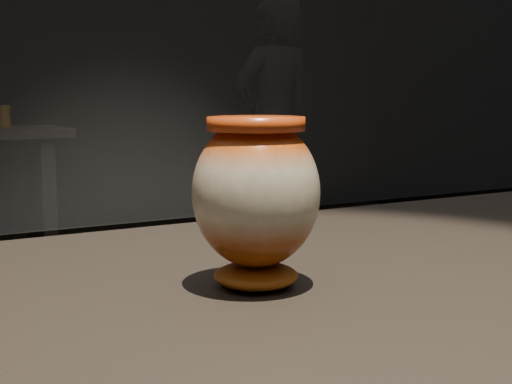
{
  "coord_description": "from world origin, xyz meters",
  "views": [
    {
      "loc": [
        -0.39,
        -0.71,
        1.13
      ],
      "look_at": [
        -0.0,
        -0.01,
        1.01
      ],
      "focal_mm": 50.0,
      "sensor_mm": 36.0,
      "label": 1
    }
  ],
  "objects": [
    {
      "name": "visitor",
      "position": [
        2.1,
        3.6,
        0.88
      ],
      "size": [
        0.7,
        0.51,
        1.77
      ],
      "primitive_type": "imported",
      "rotation": [
        0.0,
        0.0,
        3.28
      ],
      "color": "black",
      "rests_on": "ground"
    },
    {
      "name": "main_vase",
      "position": [
        -0.0,
        -0.01,
        1.01
      ],
      "size": [
        0.19,
        0.19,
        0.2
      ],
      "rotation": [
        0.0,
        0.0,
        -0.41
      ],
      "color": "#81340B",
      "rests_on": "display_plinth"
    },
    {
      "name": "back_vase_right",
      "position": [
        0.32,
        3.67,
        0.97
      ],
      "size": [
        0.06,
        0.06,
        0.13
      ],
      "primitive_type": "cylinder",
      "color": "#9F6A17",
      "rests_on": "back_shelf"
    }
  ]
}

